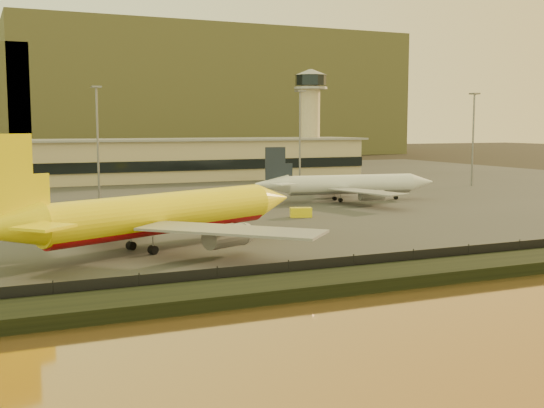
{
  "coord_description": "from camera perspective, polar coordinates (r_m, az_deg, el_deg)",
  "views": [
    {
      "loc": [
        -36.34,
        -77.37,
        16.78
      ],
      "look_at": [
        3.12,
        12.0,
        5.5
      ],
      "focal_mm": 45.0,
      "sensor_mm": 36.0,
      "label": 1
    }
  ],
  "objects": [
    {
      "name": "white_narrowbody_jet",
      "position": [
        150.92,
        6.31,
        1.61
      ],
      "size": [
        41.83,
        40.43,
        12.03
      ],
      "rotation": [
        0.0,
        0.0,
        -0.15
      ],
      "color": "white",
      "rests_on": "tarmac"
    },
    {
      "name": "gse_vehicle_white",
      "position": [
        113.35,
        -16.37,
        -1.6
      ],
      "size": [
        4.59,
        2.58,
        1.95
      ],
      "primitive_type": "cube",
      "rotation": [
        0.0,
        0.0,
        0.15
      ],
      "color": "white",
      "rests_on": "tarmac"
    },
    {
      "name": "dhl_cargo_jet",
      "position": [
        92.48,
        -9.5,
        -0.9
      ],
      "size": [
        49.86,
        47.24,
        15.69
      ],
      "rotation": [
        0.0,
        0.0,
        0.42
      ],
      "color": "yellow",
      "rests_on": "tarmac"
    },
    {
      "name": "apron_light_masts",
      "position": [
        160.79,
        -5.23,
        6.18
      ],
      "size": [
        152.2,
        12.2,
        25.4
      ],
      "color": "slate",
      "rests_on": "tarmac"
    },
    {
      "name": "tarmac",
      "position": [
        176.95,
        -11.87,
        1.04
      ],
      "size": [
        320.0,
        220.0,
        0.2
      ],
      "primitive_type": "cube",
      "color": "#2D2D2D",
      "rests_on": "ground"
    },
    {
      "name": "control_tower",
      "position": [
        233.99,
        3.24,
        7.77
      ],
      "size": [
        11.2,
        11.2,
        35.5
      ],
      "color": "tan",
      "rests_on": "tarmac"
    },
    {
      "name": "terminal_building",
      "position": [
        204.37,
        -17.69,
        3.32
      ],
      "size": [
        202.0,
        25.0,
        12.6
      ],
      "color": "tan",
      "rests_on": "tarmac"
    },
    {
      "name": "perimeter_fence",
      "position": [
        75.53,
        5.53,
        -5.27
      ],
      "size": [
        300.0,
        0.05,
        2.2
      ],
      "primitive_type": "cube",
      "color": "black",
      "rests_on": "tarmac"
    },
    {
      "name": "gse_vehicle_yellow",
      "position": [
        123.85,
        2.43,
        -0.7
      ],
      "size": [
        4.24,
        2.87,
        1.75
      ],
      "primitive_type": "cube",
      "rotation": [
        0.0,
        0.0,
        -0.31
      ],
      "color": "yellow",
      "rests_on": "tarmac"
    },
    {
      "name": "embankment",
      "position": [
        72.28,
        7.08,
        -6.32
      ],
      "size": [
        320.0,
        7.0,
        1.4
      ],
      "primitive_type": "cube",
      "color": "black",
      "rests_on": "ground"
    },
    {
      "name": "ground",
      "position": [
        87.11,
        1.31,
        -4.52
      ],
      "size": [
        900.0,
        900.0,
        0.0
      ],
      "primitive_type": "plane",
      "color": "black",
      "rests_on": "ground"
    }
  ]
}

